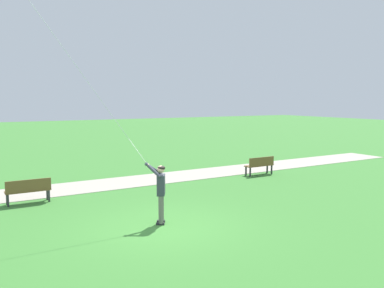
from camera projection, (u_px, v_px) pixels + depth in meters
ground_plane at (163, 227)px, 11.49m from camera, size 120.00×120.00×0.00m
walkway_path at (141, 180)px, 18.01m from camera, size 2.94×32.04×0.02m
person_kite_flyer at (160, 189)px, 11.68m from camera, size 0.52×0.62×1.83m
park_bench_near_walkway at (28, 189)px, 13.98m from camera, size 0.47×1.51×0.88m
park_bench_far_walkway at (260, 164)px, 19.33m from camera, size 0.47×1.51×0.88m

